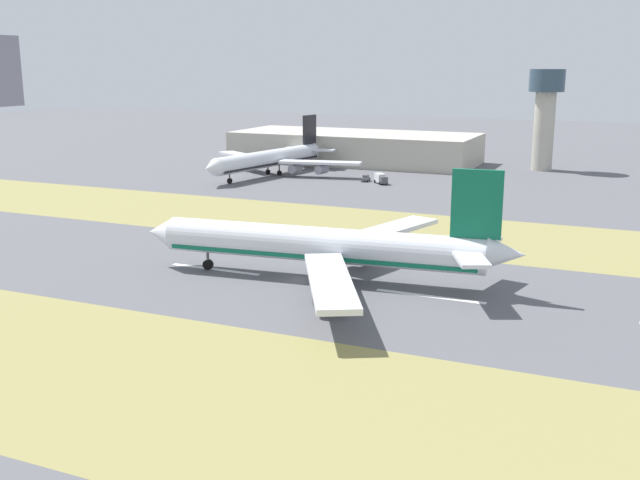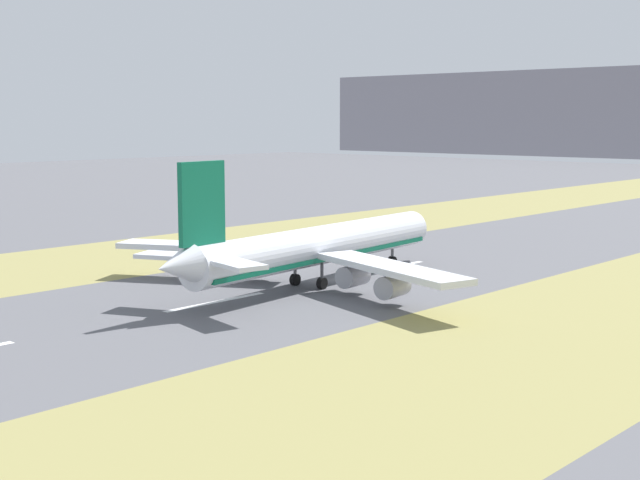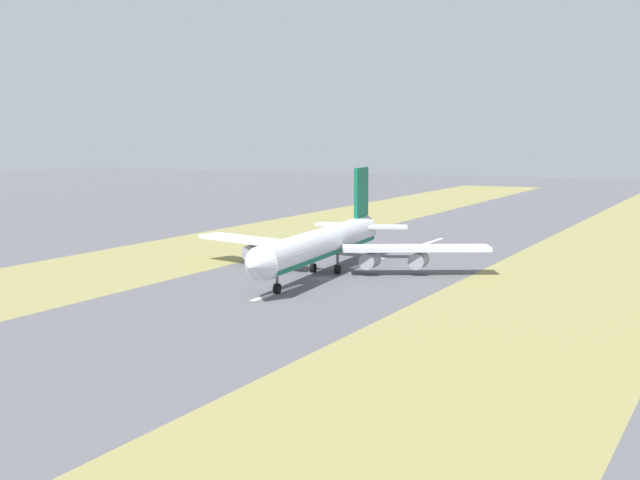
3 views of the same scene
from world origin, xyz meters
TOP-DOWN VIEW (x-y plane):
  - ground_plane at (0.00, 0.00)m, footprint 800.00×800.00m
  - grass_median_west at (-45.00, 0.00)m, footprint 40.00×600.00m
  - grass_median_east at (45.00, 0.00)m, footprint 40.00×600.00m
  - centreline_dash_mid at (0.00, -23.23)m, footprint 1.20×18.00m
  - centreline_dash_far at (0.00, 16.77)m, footprint 1.20×18.00m
  - airplane_main_jet at (1.89, -5.12)m, footprint 63.80×67.21m

SIDE VIEW (x-z plane):
  - ground_plane at x=0.00m, z-range 0.00..0.00m
  - grass_median_west at x=-45.00m, z-range 0.00..0.01m
  - grass_median_east at x=45.00m, z-range 0.00..0.01m
  - centreline_dash_mid at x=0.00m, z-range 0.00..0.01m
  - centreline_dash_far at x=0.00m, z-range 0.00..0.01m
  - airplane_main_jet at x=1.89m, z-range -4.08..16.12m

